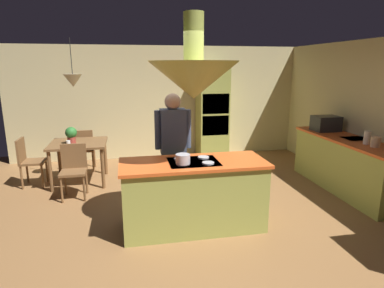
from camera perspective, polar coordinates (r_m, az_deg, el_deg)
ground at (r=4.69m, az=-0.25°, el=-13.16°), size 8.16×8.16×0.00m
wall_back at (r=7.65m, az=-5.25°, el=7.23°), size 6.80×0.10×2.55m
wall_right at (r=6.12m, az=30.38°, el=3.85°), size 0.10×7.20×2.55m
kitchen_island at (r=4.32m, az=0.26°, el=-8.86°), size 1.88×0.77×0.94m
counter_run_right at (r=6.18m, az=25.45°, el=-3.22°), size 0.73×2.37×0.92m
oven_tower at (r=7.48m, az=3.57°, el=5.38°), size 0.66×0.62×2.10m
dining_table at (r=6.25m, az=-19.22°, el=-0.68°), size 0.98×0.91×0.76m
person_at_island at (r=4.74m, az=-3.31°, el=-0.01°), size 0.53×0.23×1.73m
range_hood at (r=4.00m, az=0.28°, el=11.52°), size 1.10×1.10×1.00m
pendant_light_over_table at (r=6.09m, az=-20.11°, el=10.41°), size 0.32×0.32×0.82m
chair_facing_island at (r=5.65m, az=-19.99°, el=-3.81°), size 0.40×0.40×0.87m
chair_by_back_wall at (r=6.94m, az=-18.40°, el=-0.54°), size 0.40×0.40×0.87m
chair_at_corner at (r=6.47m, az=-26.75°, el=-2.30°), size 0.40×0.40×0.87m
potted_plant_on_table at (r=6.14m, az=-20.39°, el=1.60°), size 0.20×0.20×0.30m
cup_on_table at (r=6.02m, az=-20.83°, el=0.14°), size 0.07×0.07×0.09m
canister_flour at (r=5.62m, az=29.45°, el=0.34°), size 0.14×0.14×0.16m
canister_sugar at (r=5.75m, az=28.33°, el=0.99°), size 0.10×0.10×0.21m
microwave_on_counter at (r=6.61m, az=22.38°, el=3.35°), size 0.46×0.36×0.28m
cooking_pot_on_cooktop at (r=4.00m, az=-1.61°, el=-2.64°), size 0.18×0.18×0.12m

